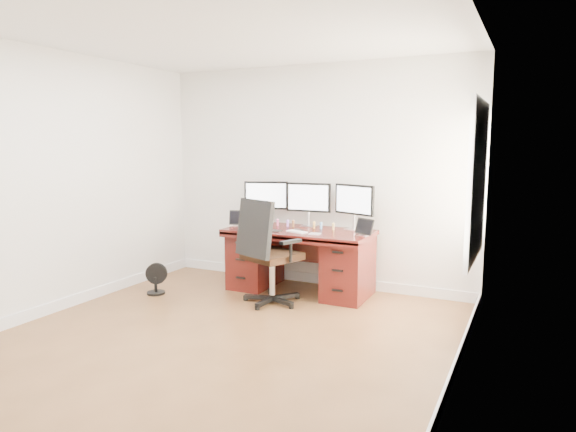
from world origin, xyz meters
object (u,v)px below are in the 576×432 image
at_px(keyboard, 297,232).
at_px(floor_fan, 156,279).
at_px(office_chair, 268,270).
at_px(monitor_center, 308,199).
at_px(desk, 300,258).

bearing_deg(keyboard, floor_fan, -137.75).
bearing_deg(floor_fan, office_chair, -14.12).
distance_m(monitor_center, keyboard, 0.56).
distance_m(desk, office_chair, 0.60).
relative_size(desk, monitor_center, 3.09).
distance_m(office_chair, monitor_center, 1.09).
bearing_deg(floor_fan, desk, 4.95).
xyz_separation_m(desk, keyboard, (0.05, -0.21, 0.36)).
relative_size(office_chair, floor_fan, 3.19).
relative_size(floor_fan, monitor_center, 0.66).
height_order(floor_fan, monitor_center, monitor_center).
relative_size(desk, keyboard, 6.86).
bearing_deg(office_chair, desk, 100.73).
bearing_deg(office_chair, monitor_center, 103.87).
distance_m(desk, floor_fan, 1.71).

